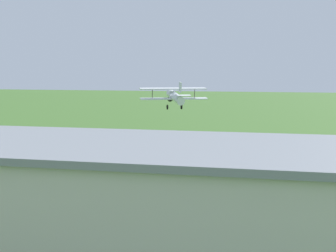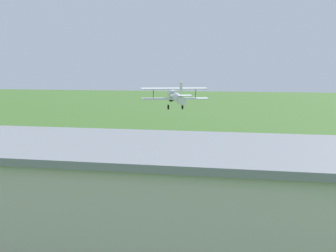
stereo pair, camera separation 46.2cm
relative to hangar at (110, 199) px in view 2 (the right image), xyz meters
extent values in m
plane|color=#3D6628|center=(4.91, -39.29, -3.14)|extent=(400.00, 400.00, 0.00)
cube|color=beige|center=(0.00, 0.02, -0.18)|extent=(37.60, 12.43, 5.91)
cube|color=gray|center=(0.00, 0.02, 2.95)|extent=(38.21, 13.04, 0.35)
cube|color=#384251|center=(0.14, -5.79, -0.72)|extent=(10.00, 0.41, 4.85)
cylinder|color=silver|center=(7.03, -39.94, 3.57)|extent=(4.04, 6.65, 1.80)
cone|color=black|center=(8.70, -43.28, 3.16)|extent=(1.02, 1.03, 0.82)
cube|color=silver|center=(7.39, -40.65, 3.32)|extent=(8.61, 5.20, 0.26)
cube|color=silver|center=(7.63, -41.15, 4.64)|extent=(8.61, 5.20, 0.26)
cube|color=silver|center=(5.70, -37.27, 4.93)|extent=(0.64, 1.15, 1.41)
cube|color=silver|center=(5.65, -37.17, 3.90)|extent=(2.73, 1.97, 0.18)
cylinder|color=black|center=(6.42, -40.85, 2.22)|extent=(0.41, 0.64, 0.64)
cylinder|color=black|center=(8.12, -40.00, 2.22)|extent=(0.41, 0.64, 0.64)
cylinder|color=#332D28|center=(4.95, -42.18, 3.98)|extent=(0.17, 0.24, 1.37)
cylinder|color=#332D28|center=(10.07, -39.62, 3.98)|extent=(0.17, 0.24, 1.37)
cylinder|color=orange|center=(13.40, -17.04, -2.71)|extent=(0.43, 0.43, 0.86)
cylinder|color=beige|center=(13.40, -17.04, -1.97)|extent=(0.51, 0.51, 0.61)
sphere|color=beige|center=(13.40, -17.04, -1.55)|extent=(0.23, 0.23, 0.23)
cylinder|color=#33723F|center=(15.71, -17.52, -2.74)|extent=(0.35, 0.35, 0.79)
cylinder|color=#33723F|center=(15.71, -17.52, -2.07)|extent=(0.42, 0.42, 0.56)
sphere|color=brown|center=(15.71, -17.52, -1.68)|extent=(0.21, 0.21, 0.21)
camera|label=1|loc=(-10.02, 25.35, 6.79)|focal=55.21mm
camera|label=2|loc=(-10.46, 25.23, 6.79)|focal=55.21mm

